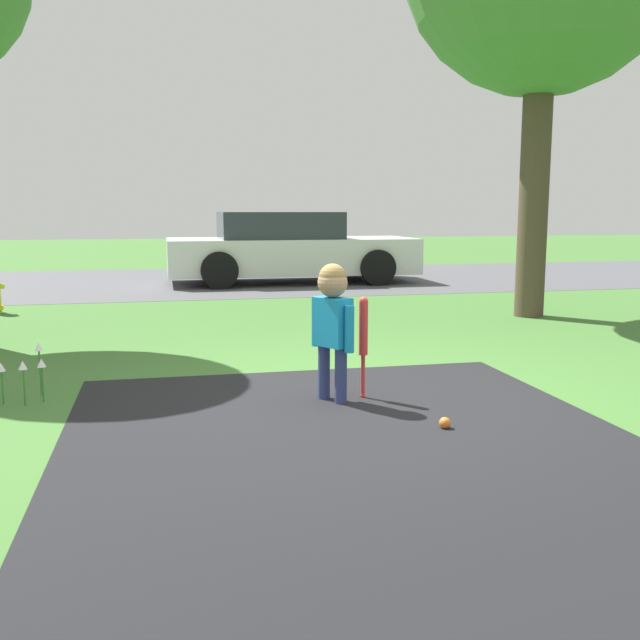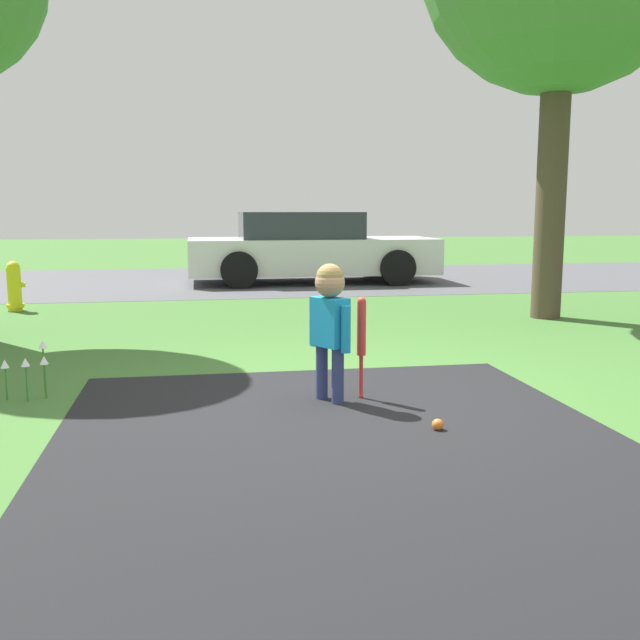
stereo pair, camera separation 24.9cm
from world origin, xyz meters
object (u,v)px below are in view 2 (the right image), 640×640
(child, at_px, (330,313))
(sports_ball, at_px, (438,425))
(parked_car, at_px, (309,249))
(fire_hydrant, at_px, (14,287))
(baseball_bat, at_px, (361,333))

(child, relative_size, sports_ball, 13.44)
(child, distance_m, parked_car, 8.40)
(fire_hydrant, relative_size, parked_car, 0.15)
(sports_ball, distance_m, fire_hydrant, 7.08)
(sports_ball, bearing_deg, parked_car, 86.05)
(child, relative_size, baseball_bat, 1.33)
(child, height_order, baseball_bat, child)
(parked_car, bearing_deg, fire_hydrant, -144.64)
(sports_ball, distance_m, parked_car, 9.13)
(baseball_bat, relative_size, parked_car, 0.16)
(baseball_bat, distance_m, sports_ball, 0.97)
(fire_hydrant, xyz_separation_m, parked_car, (4.46, 3.14, 0.29))
(child, relative_size, parked_car, 0.21)
(baseball_bat, bearing_deg, sports_ball, -70.17)
(child, xyz_separation_m, baseball_bat, (0.23, 0.04, -0.16))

